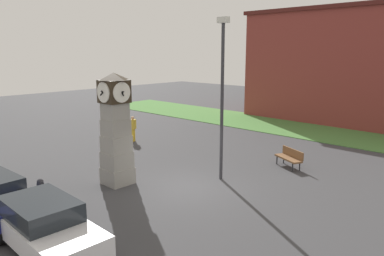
% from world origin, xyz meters
% --- Properties ---
extents(ground_plane, '(77.59, 77.59, 0.00)m').
position_xyz_m(ground_plane, '(0.00, 0.00, 0.00)').
color(ground_plane, '#38383A').
extents(clock_tower, '(1.33, 1.31, 4.70)m').
position_xyz_m(clock_tower, '(-2.54, -1.68, 2.30)').
color(clock_tower, gray).
rests_on(clock_tower, ground_plane).
extents(bollard_near_tower, '(0.25, 0.25, 1.08)m').
position_xyz_m(bollard_near_tower, '(-1.82, -5.93, 0.55)').
color(bollard_near_tower, '#333338').
rests_on(bollard_near_tower, ground_plane).
extents(bollard_mid_row, '(0.26, 0.26, 1.04)m').
position_xyz_m(bollard_mid_row, '(-2.63, -4.99, 0.53)').
color(bollard_mid_row, '#333338').
rests_on(bollard_mid_row, ground_plane).
extents(car_by_building, '(4.26, 1.94, 1.43)m').
position_xyz_m(car_by_building, '(0.43, -6.30, 0.74)').
color(car_by_building, silver).
rests_on(car_by_building, ground_plane).
extents(bench, '(1.67, 1.17, 0.90)m').
position_xyz_m(bench, '(1.68, 5.40, 0.52)').
color(bench, brown).
rests_on(bench, ground_plane).
extents(pedestrian_by_cars, '(0.37, 0.46, 1.61)m').
position_xyz_m(pedestrian_by_cars, '(-8.04, 3.45, 0.92)').
color(pedestrian_by_cars, gold).
rests_on(pedestrian_by_cars, ground_plane).
extents(street_lamp_far_side, '(0.50, 0.24, 6.91)m').
position_xyz_m(street_lamp_far_side, '(0.33, 1.76, 3.96)').
color(street_lamp_far_side, '#333338').
rests_on(street_lamp_far_side, ground_plane).
extents(warehouse_blue_far, '(16.90, 10.96, 8.81)m').
position_xyz_m(warehouse_blue_far, '(-0.74, 21.43, 4.41)').
color(warehouse_blue_far, maroon).
rests_on(warehouse_blue_far, ground_plane).
extents(grass_verge_far, '(46.55, 6.06, 0.04)m').
position_xyz_m(grass_verge_far, '(0.60, 14.22, 0.02)').
color(grass_verge_far, '#477A38').
rests_on(grass_verge_far, ground_plane).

